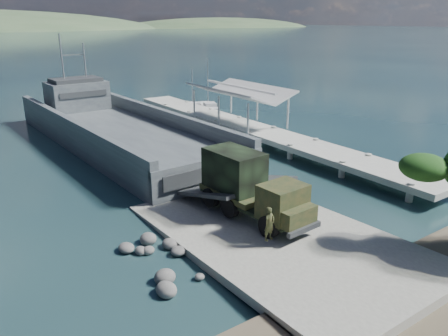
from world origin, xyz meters
TOP-DOWN VIEW (x-y plane):
  - ground at (0.00, 0.00)m, footprint 1400.00×1400.00m
  - boat_ramp at (0.00, -1.00)m, footprint 10.00×18.00m
  - shoreline_rocks at (-6.20, 0.50)m, footprint 3.20×5.60m
  - pier at (13.00, 18.77)m, footprint 6.40×44.00m
  - landing_craft at (0.53, 23.45)m, footprint 11.08×38.59m
  - military_truck at (0.31, 1.85)m, footprint 3.15×8.35m
  - soldier at (-1.27, -1.92)m, footprint 0.74×0.54m
  - sailboat_near at (17.31, 32.76)m, footprint 3.58×6.17m
  - sailboat_far at (16.16, 34.97)m, footprint 2.35×4.96m

SIDE VIEW (x-z plane):
  - ground at x=0.00m, z-range 0.00..0.00m
  - shoreline_rocks at x=-6.20m, z-range -0.45..0.45m
  - boat_ramp at x=0.00m, z-range 0.00..0.50m
  - sailboat_far at x=16.16m, z-range -2.60..3.22m
  - sailboat_near at x=17.31m, z-range -3.23..4.00m
  - landing_craft at x=0.53m, z-range -4.75..6.61m
  - soldier at x=-1.27m, z-range 0.50..2.37m
  - pier at x=13.00m, z-range -1.45..4.65m
  - military_truck at x=0.31m, z-range 0.49..4.29m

